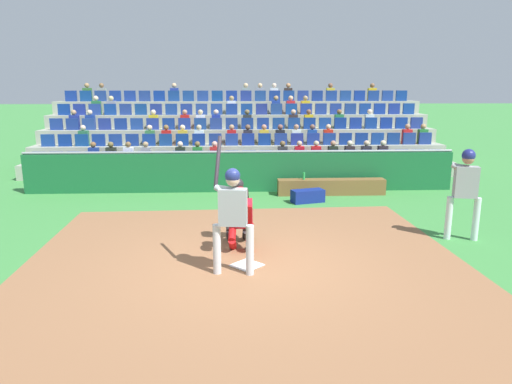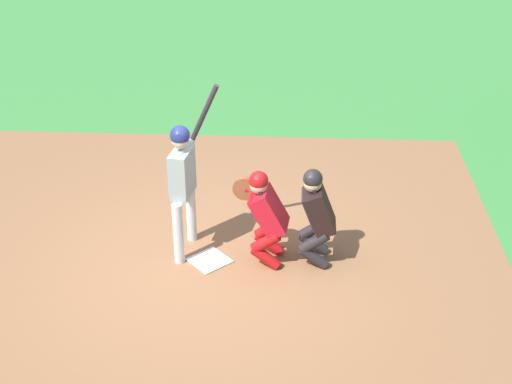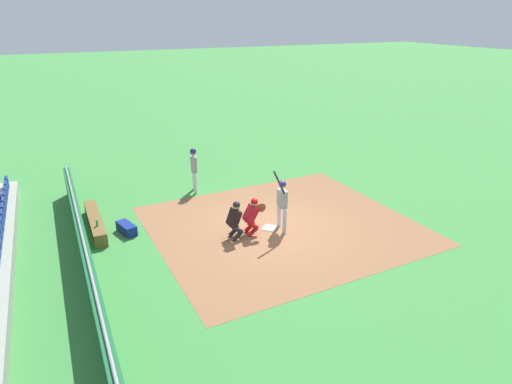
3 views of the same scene
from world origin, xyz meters
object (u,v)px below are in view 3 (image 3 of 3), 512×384
home_plate_marker (270,228)px  on_deck_batter (194,165)px  batter_at_plate (282,200)px  dugout_bench (95,222)px  water_bottle_on_bench (97,223)px  home_plate_umpire (235,218)px  catcher_crouching (252,214)px  equipment_duffel_bag (127,228)px

home_plate_marker → on_deck_batter: (-4.30, -1.22, 1.10)m
batter_at_plate → home_plate_marker: bearing=-125.9°
batter_at_plate → dugout_bench: batter_at_plate is taller
dugout_bench → water_bottle_on_bench: 0.85m
home_plate_umpire → water_bottle_on_bench: bearing=-115.3°
home_plate_marker → batter_at_plate: batter_at_plate is taller
home_plate_marker → catcher_crouching: (0.10, -0.69, 0.69)m
home_plate_umpire → equipment_duffel_bag: bearing=-121.0°
dugout_bench → equipment_duffel_bag: bearing=47.8°
equipment_duffel_bag → on_deck_batter: size_ratio=0.47×
home_plate_marker → dugout_bench: dugout_bench is taller
batter_at_plate → dugout_bench: size_ratio=0.73×
water_bottle_on_bench → equipment_duffel_bag: 0.96m
equipment_duffel_bag → home_plate_umpire: bearing=42.7°
home_plate_marker → dugout_bench: bearing=-115.5°
home_plate_marker → water_bottle_on_bench: (-1.75, -5.31, 0.53)m
batter_at_plate → dugout_bench: bearing=-116.2°
batter_at_plate → catcher_crouching: batter_at_plate is taller
dugout_bench → equipment_duffel_bag: (0.81, 0.89, -0.05)m
water_bottle_on_bench → on_deck_batter: bearing=122.0°
batter_at_plate → on_deck_batter: (-4.54, -1.55, 0.03)m
home_plate_marker → catcher_crouching: catcher_crouching is taller
dugout_bench → water_bottle_on_bench: size_ratio=14.74×
home_plate_marker → equipment_duffel_bag: equipment_duffel_bag is taller
water_bottle_on_bench → on_deck_batter: size_ratio=0.11×
home_plate_marker → batter_at_plate: 1.14m
home_plate_umpire → dugout_bench: (-2.68, -4.00, -0.49)m
dugout_bench → equipment_duffel_bag: size_ratio=3.56×
on_deck_batter → catcher_crouching: bearing=6.9°
home_plate_umpire → equipment_duffel_bag: 3.67m
catcher_crouching → dugout_bench: catcher_crouching is taller
catcher_crouching → water_bottle_on_bench: bearing=-111.8°
home_plate_umpire → water_bottle_on_bench: 4.42m
water_bottle_on_bench → equipment_duffel_bag: bearing=88.7°
home_plate_marker → water_bottle_on_bench: bearing=-108.2°
equipment_duffel_bag → on_deck_batter: on_deck_batter is taller
catcher_crouching → equipment_duffel_bag: size_ratio=1.49×
water_bottle_on_bench → catcher_crouching: bearing=68.2°
home_plate_umpire → on_deck_batter: 4.47m
home_plate_umpire → dugout_bench: 4.84m
home_plate_marker → home_plate_umpire: (0.14, -1.32, 0.69)m
home_plate_umpire → equipment_duffel_bag: (-1.87, -3.11, -0.54)m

